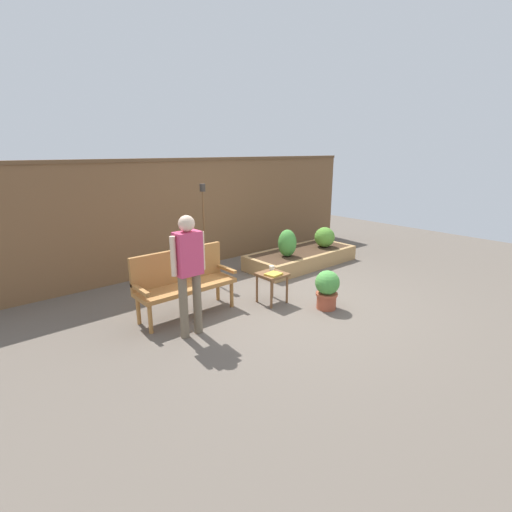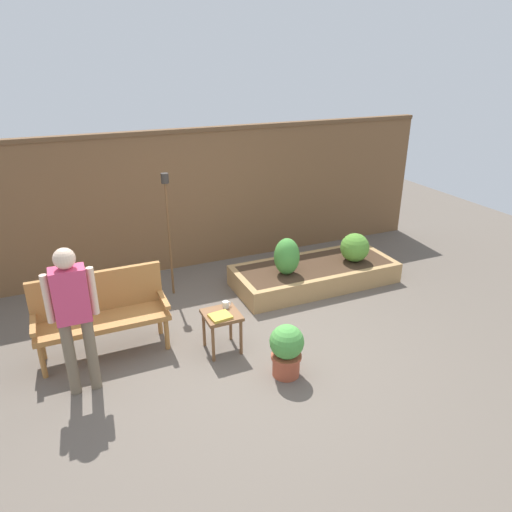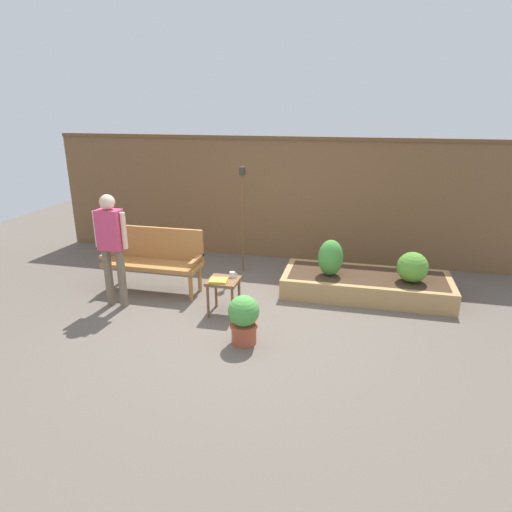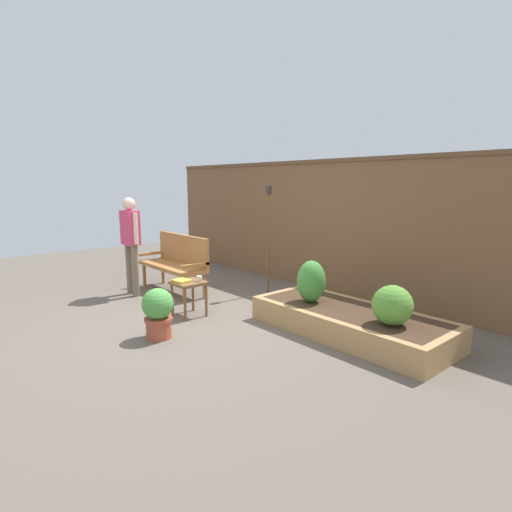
{
  "view_description": "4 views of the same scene",
  "coord_description": "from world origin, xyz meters",
  "px_view_note": "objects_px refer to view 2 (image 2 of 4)",
  "views": [
    {
      "loc": [
        -4.08,
        -3.89,
        2.31
      ],
      "look_at": [
        -0.22,
        0.58,
        0.65
      ],
      "focal_mm": 26.53,
      "sensor_mm": 36.0,
      "label": 1
    },
    {
      "loc": [
        -1.79,
        -4.27,
        3.17
      ],
      "look_at": [
        0.47,
        0.89,
        0.75
      ],
      "focal_mm": 33.25,
      "sensor_mm": 36.0,
      "label": 2
    },
    {
      "loc": [
        1.37,
        -5.02,
        2.63
      ],
      "look_at": [
        0.07,
        0.46,
        0.72
      ],
      "focal_mm": 30.99,
      "sensor_mm": 36.0,
      "label": 3
    },
    {
      "loc": [
        4.37,
        -2.74,
        1.79
      ],
      "look_at": [
        -0.01,
        1.07,
        0.75
      ],
      "focal_mm": 29.02,
      "sensor_mm": 36.0,
      "label": 4
    }
  ],
  "objects_px": {
    "potted_boxwood": "(287,349)",
    "tiki_torch": "(168,214)",
    "book_on_table": "(220,316)",
    "person_by_bench": "(73,310)",
    "garden_bench": "(100,308)",
    "side_table": "(222,320)",
    "shrub_far_corner": "(355,248)",
    "shrub_near_bench": "(287,256)",
    "cup_on_table": "(226,304)"
  },
  "relations": [
    {
      "from": "cup_on_table",
      "to": "person_by_bench",
      "type": "relative_size",
      "value": 0.07
    },
    {
      "from": "book_on_table",
      "to": "person_by_bench",
      "type": "distance_m",
      "value": 1.54
    },
    {
      "from": "side_table",
      "to": "cup_on_table",
      "type": "relative_size",
      "value": 4.53
    },
    {
      "from": "cup_on_table",
      "to": "person_by_bench",
      "type": "bearing_deg",
      "value": -172.28
    },
    {
      "from": "person_by_bench",
      "to": "potted_boxwood",
      "type": "bearing_deg",
      "value": -16.78
    },
    {
      "from": "side_table",
      "to": "potted_boxwood",
      "type": "distance_m",
      "value": 0.85
    },
    {
      "from": "shrub_far_corner",
      "to": "person_by_bench",
      "type": "xyz_separation_m",
      "value": [
        -3.96,
        -1.08,
        0.42
      ]
    },
    {
      "from": "book_on_table",
      "to": "potted_boxwood",
      "type": "relative_size",
      "value": 0.38
    },
    {
      "from": "book_on_table",
      "to": "potted_boxwood",
      "type": "height_order",
      "value": "potted_boxwood"
    },
    {
      "from": "side_table",
      "to": "potted_boxwood",
      "type": "xyz_separation_m",
      "value": [
        0.46,
        -0.7,
        -0.07
      ]
    },
    {
      "from": "potted_boxwood",
      "to": "shrub_far_corner",
      "type": "relative_size",
      "value": 1.39
    },
    {
      "from": "side_table",
      "to": "book_on_table",
      "type": "distance_m",
      "value": 0.13
    },
    {
      "from": "tiki_torch",
      "to": "shrub_near_bench",
      "type": "bearing_deg",
      "value": -23.19
    },
    {
      "from": "garden_bench",
      "to": "shrub_near_bench",
      "type": "xyz_separation_m",
      "value": [
        2.55,
        0.42,
        0.02
      ]
    },
    {
      "from": "garden_bench",
      "to": "tiki_torch",
      "type": "xyz_separation_m",
      "value": [
        1.07,
        1.06,
        0.64
      ]
    },
    {
      "from": "side_table",
      "to": "potted_boxwood",
      "type": "height_order",
      "value": "potted_boxwood"
    },
    {
      "from": "shrub_near_bench",
      "to": "person_by_bench",
      "type": "relative_size",
      "value": 0.34
    },
    {
      "from": "garden_bench",
      "to": "side_table",
      "type": "height_order",
      "value": "garden_bench"
    },
    {
      "from": "book_on_table",
      "to": "shrub_far_corner",
      "type": "relative_size",
      "value": 0.53
    },
    {
      "from": "potted_boxwood",
      "to": "shrub_far_corner",
      "type": "xyz_separation_m",
      "value": [
        1.98,
        1.68,
        0.19
      ]
    },
    {
      "from": "cup_on_table",
      "to": "person_by_bench",
      "type": "height_order",
      "value": "person_by_bench"
    },
    {
      "from": "shrub_near_bench",
      "to": "person_by_bench",
      "type": "bearing_deg",
      "value": -159.12
    },
    {
      "from": "garden_bench",
      "to": "shrub_near_bench",
      "type": "relative_size",
      "value": 2.72
    },
    {
      "from": "shrub_far_corner",
      "to": "potted_boxwood",
      "type": "bearing_deg",
      "value": -139.79
    },
    {
      "from": "cup_on_table",
      "to": "potted_boxwood",
      "type": "xyz_separation_m",
      "value": [
        0.37,
        -0.81,
        -0.19
      ]
    },
    {
      "from": "cup_on_table",
      "to": "person_by_bench",
      "type": "distance_m",
      "value": 1.68
    },
    {
      "from": "side_table",
      "to": "shrub_far_corner",
      "type": "xyz_separation_m",
      "value": [
        2.45,
        0.97,
        0.12
      ]
    },
    {
      "from": "tiki_torch",
      "to": "shrub_far_corner",
      "type": "bearing_deg",
      "value": -13.65
    },
    {
      "from": "garden_bench",
      "to": "tiki_torch",
      "type": "bearing_deg",
      "value": 44.52
    },
    {
      "from": "shrub_near_bench",
      "to": "garden_bench",
      "type": "bearing_deg",
      "value": -170.62
    },
    {
      "from": "side_table",
      "to": "person_by_bench",
      "type": "distance_m",
      "value": 1.61
    },
    {
      "from": "book_on_table",
      "to": "tiki_torch",
      "type": "xyz_separation_m",
      "value": [
        -0.12,
        1.68,
        0.69
      ]
    },
    {
      "from": "book_on_table",
      "to": "person_by_bench",
      "type": "xyz_separation_m",
      "value": [
        -1.47,
        -0.03,
        0.44
      ]
    },
    {
      "from": "tiki_torch",
      "to": "side_table",
      "type": "bearing_deg",
      "value": -84.17
    },
    {
      "from": "cup_on_table",
      "to": "tiki_torch",
      "type": "relative_size",
      "value": 0.06
    },
    {
      "from": "book_on_table",
      "to": "person_by_bench",
      "type": "bearing_deg",
      "value": 174.16
    },
    {
      "from": "book_on_table",
      "to": "person_by_bench",
      "type": "height_order",
      "value": "person_by_bench"
    },
    {
      "from": "side_table",
      "to": "shrub_near_bench",
      "type": "xyz_separation_m",
      "value": [
        1.32,
        0.97,
        0.17
      ]
    },
    {
      "from": "garden_bench",
      "to": "book_on_table",
      "type": "xyz_separation_m",
      "value": [
        1.19,
        -0.63,
        -0.05
      ]
    },
    {
      "from": "tiki_torch",
      "to": "person_by_bench",
      "type": "bearing_deg",
      "value": -128.28
    },
    {
      "from": "tiki_torch",
      "to": "cup_on_table",
      "type": "bearing_deg",
      "value": -80.24
    },
    {
      "from": "tiki_torch",
      "to": "garden_bench",
      "type": "bearing_deg",
      "value": -135.48
    },
    {
      "from": "book_on_table",
      "to": "potted_boxwood",
      "type": "xyz_separation_m",
      "value": [
        0.51,
        -0.63,
        -0.17
      ]
    },
    {
      "from": "garden_bench",
      "to": "person_by_bench",
      "type": "xyz_separation_m",
      "value": [
        -0.28,
        -0.66,
        0.39
      ]
    },
    {
      "from": "shrub_far_corner",
      "to": "tiki_torch",
      "type": "distance_m",
      "value": 2.77
    },
    {
      "from": "shrub_near_bench",
      "to": "tiki_torch",
      "type": "bearing_deg",
      "value": 156.81
    },
    {
      "from": "potted_boxwood",
      "to": "side_table",
      "type": "bearing_deg",
      "value": 123.31
    },
    {
      "from": "potted_boxwood",
      "to": "tiki_torch",
      "type": "height_order",
      "value": "tiki_torch"
    },
    {
      "from": "tiki_torch",
      "to": "person_by_bench",
      "type": "xyz_separation_m",
      "value": [
        -1.35,
        -1.71,
        -0.25
      ]
    },
    {
      "from": "garden_bench",
      "to": "side_table",
      "type": "xyz_separation_m",
      "value": [
        1.24,
        -0.55,
        -0.15
      ]
    }
  ]
}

